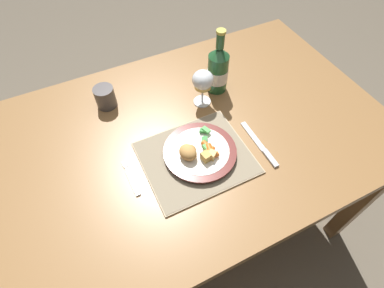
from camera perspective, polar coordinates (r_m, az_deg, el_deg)
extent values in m
plane|color=brown|center=(1.66, -0.67, -14.15)|extent=(6.00, 6.00, 0.00)
cube|color=olive|center=(1.03, -1.05, 1.47)|extent=(1.40, 0.88, 0.04)
cube|color=olive|center=(1.50, 29.56, -9.40)|extent=(0.06, 0.06, 0.70)
cube|color=olive|center=(1.57, -29.40, -5.28)|extent=(0.06, 0.06, 0.70)
cube|color=olive|center=(1.77, 12.93, 10.08)|extent=(0.06, 0.06, 0.70)
cube|color=tan|center=(0.95, 0.80, -2.63)|extent=(0.33, 0.29, 0.01)
cube|color=#807259|center=(0.95, 0.80, -2.51)|extent=(0.33, 0.28, 0.00)
cylinder|color=white|center=(0.95, 1.34, -1.71)|extent=(0.19, 0.19, 0.01)
cylinder|color=maroon|center=(0.94, 1.35, -1.39)|extent=(0.23, 0.23, 0.01)
cylinder|color=white|center=(0.94, 1.36, -1.27)|extent=(0.19, 0.19, 0.00)
ellipsoid|color=#B77F3D|center=(0.92, -0.82, -1.38)|extent=(0.05, 0.04, 0.03)
ellipsoid|color=tan|center=(0.91, -0.80, -1.60)|extent=(0.06, 0.07, 0.04)
cube|color=#4CA84C|center=(0.94, 2.64, -0.61)|extent=(0.02, 0.02, 0.01)
cube|color=#338438|center=(0.96, 2.33, 0.62)|extent=(0.03, 0.03, 0.01)
cube|color=#4CA84C|center=(0.98, 2.70, 2.69)|extent=(0.02, 0.03, 0.01)
cube|color=#4CA84C|center=(0.93, 2.62, -0.58)|extent=(0.02, 0.02, 0.01)
cube|color=green|center=(0.96, 2.36, 0.68)|extent=(0.03, 0.03, 0.01)
cube|color=#4CA84C|center=(0.94, 3.04, -0.43)|extent=(0.02, 0.01, 0.01)
cube|color=#338438|center=(0.98, 2.11, 2.56)|extent=(0.03, 0.02, 0.01)
cube|color=#338438|center=(0.95, 2.56, 0.87)|extent=(0.02, 0.02, 0.01)
cylinder|color=orange|center=(0.93, 3.68, -1.40)|extent=(0.03, 0.03, 0.02)
cylinder|color=orange|center=(0.94, 2.89, -0.33)|extent=(0.03, 0.04, 0.02)
cylinder|color=orange|center=(0.93, 3.31, -0.98)|extent=(0.03, 0.03, 0.02)
cylinder|color=orange|center=(0.92, 4.07, -2.19)|extent=(0.03, 0.02, 0.02)
cube|color=silver|center=(0.92, -11.19, -7.29)|extent=(0.02, 0.09, 0.01)
cube|color=silver|center=(0.95, -12.33, -4.66)|extent=(0.01, 0.02, 0.01)
cube|color=silver|center=(0.96, -12.39, -3.62)|extent=(0.00, 0.02, 0.00)
cube|color=silver|center=(0.96, -12.61, -3.71)|extent=(0.00, 0.02, 0.00)
cube|color=silver|center=(0.96, -12.83, -3.79)|extent=(0.00, 0.02, 0.00)
cube|color=silver|center=(0.96, -13.05, -3.88)|extent=(0.00, 0.02, 0.00)
cube|color=silver|center=(1.03, 11.54, 1.48)|extent=(0.02, 0.13, 0.00)
cube|color=#B2B2B7|center=(0.98, 14.71, -2.65)|extent=(0.02, 0.07, 0.01)
cylinder|color=silver|center=(1.11, 1.94, 8.11)|extent=(0.06, 0.06, 0.00)
cylinder|color=silver|center=(1.09, 1.99, 9.45)|extent=(0.01, 0.01, 0.07)
ellipsoid|color=silver|center=(1.04, 2.09, 12.13)|extent=(0.08, 0.08, 0.07)
cylinder|color=#EACC66|center=(1.06, 2.06, 11.25)|extent=(0.06, 0.06, 0.02)
cylinder|color=#23562D|center=(1.12, 4.89, 13.32)|extent=(0.07, 0.07, 0.15)
cone|color=#23562D|center=(1.07, 5.24, 17.05)|extent=(0.07, 0.07, 0.03)
cylinder|color=#23562D|center=(1.04, 5.43, 19.02)|extent=(0.03, 0.03, 0.06)
cylinder|color=#BFB74C|center=(1.02, 5.58, 20.53)|extent=(0.03, 0.03, 0.01)
cylinder|color=white|center=(1.13, 4.87, 13.03)|extent=(0.08, 0.08, 0.05)
cube|color=#E5BC66|center=(0.92, 3.86, -2.09)|extent=(0.03, 0.03, 0.02)
cube|color=gold|center=(0.91, 2.48, -2.49)|extent=(0.03, 0.03, 0.03)
cube|color=#E5BC66|center=(0.91, 2.64, -2.38)|extent=(0.02, 0.02, 0.02)
cube|color=gold|center=(0.92, 3.19, -2.21)|extent=(0.03, 0.03, 0.02)
cylinder|color=#4C4747|center=(1.12, -16.20, 8.58)|extent=(0.07, 0.07, 0.08)
cylinder|color=#2A2727|center=(1.10, -16.62, 9.88)|extent=(0.06, 0.06, 0.01)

